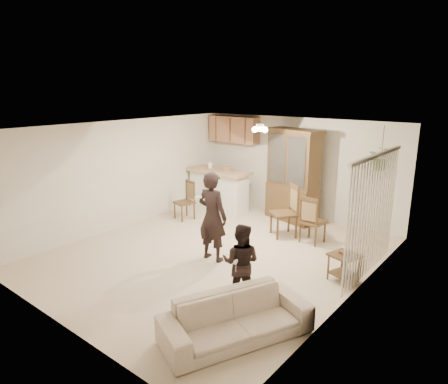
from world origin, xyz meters
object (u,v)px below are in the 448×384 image
Objects in this scene: adult at (212,215)px; china_hutch at (293,176)px; chair_hutch_left at (283,222)px; child at (241,260)px; side_table at (343,267)px; sofa at (236,313)px; chair_bar at (184,208)px; chair_hutch_right at (312,229)px.

china_hutch is (-0.01, 3.04, 0.22)m from adult.
adult is 1.55× the size of chair_hutch_left.
child reaches higher than side_table.
china_hutch is at bearing 149.45° from chair_hutch_left.
child is 2.99m from chair_hutch_left.
adult is (-1.86, 1.71, 0.53)m from sofa.
side_table is at bearing 5.63° from chair_bar.
child is at bearing -58.43° from china_hutch.
sofa is at bearing -55.69° from china_hutch.
side_table is at bearing -165.21° from adult.
chair_bar is at bearing -36.11° from adult.
china_hutch reaches higher than chair_bar.
china_hutch is 4.13× the size of side_table.
sofa is 1.39× the size of child.
side_table is at bearing 137.73° from chair_hutch_right.
side_table is at bearing -32.16° from china_hutch.
chair_bar is 2.60m from chair_hutch_left.
chair_bar is 3.27m from chair_hutch_right.
china_hutch reaches higher than adult.
adult is 0.80× the size of china_hutch.
chair_hutch_right is at bearing 43.42° from chair_hutch_left.
chair_hutch_right is at bearing -121.19° from adult.
chair_hutch_left reaches higher than sofa.
sofa is 3.79m from chair_hutch_right.
side_table is 0.57× the size of chair_bar.
chair_hutch_left reaches higher than chair_hutch_right.
chair_bar is (-4.44, 0.69, 0.02)m from side_table.
chair_hutch_right is at bearing -107.19° from child.
sofa is at bearing 101.29° from child.
side_table is 0.53× the size of chair_hutch_right.
sofa is 1.61× the size of chair_hutch_left.
chair_bar reaches higher than side_table.
chair_hutch_right reaches higher than chair_bar.
sofa is 1.82× the size of chair_hutch_right.
china_hutch is 3.39m from side_table.
child is 1.40× the size of chair_bar.
china_hutch reaches higher than child.
chair_bar is (-3.46, 2.30, -0.40)m from child.
china_hutch is (-1.87, 4.75, 0.75)m from sofa.
child is at bearing 143.67° from adult.
china_hutch is 1.94× the size of chair_hutch_left.
side_table is (2.31, 0.72, -0.65)m from adult.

